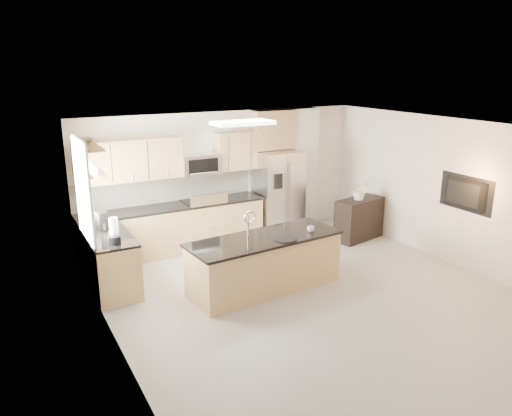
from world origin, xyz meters
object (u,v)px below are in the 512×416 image
credenza (359,219)px  kettle (112,230)px  platter (286,239)px  bowl (84,140)px  flower_vase (360,184)px  coffee_maker (102,221)px  television (463,194)px  range (204,223)px  microwave (200,164)px  cup (311,229)px  refrigerator (278,193)px  blender (114,233)px  island (265,263)px

credenza → kettle: 5.03m
platter → bowl: size_ratio=0.97×
flower_vase → coffee_maker: bearing=176.6°
kettle → television: size_ratio=0.21×
range → microwave: size_ratio=1.50×
cup → bowl: bearing=153.2°
range → credenza: size_ratio=1.07×
flower_vase → television: bearing=-73.5°
platter → flower_vase: size_ratio=0.56×
microwave → kettle: bearing=-146.7°
flower_vase → cup: bearing=-148.6°
range → credenza: range is taller
refrigerator → blender: (-3.73, -1.53, 0.21)m
blender → cup: bearing=-15.0°
credenza → television: (0.54, -2.00, 0.92)m
microwave → bowl: bearing=-157.9°
refrigerator → microwave: bearing=174.1°
range → microwave: microwave is taller
blender → television: size_ratio=0.38×
credenza → cup: size_ratio=9.07×
range → flower_vase: (2.92, -1.14, 0.70)m
refrigerator → television: (1.85, -3.07, 0.46)m
kettle → coffee_maker: 0.38m
kettle → bowl: bowl is taller
cup → bowl: bowl is taller
microwave → coffee_maker: microwave is taller
blender → kettle: blender is taller
microwave → credenza: bearing=-22.8°
island → credenza: bearing=17.0°
range → island: island is taller
refrigerator → blender: bearing=-157.7°
range → flower_vase: size_ratio=1.77×
coffee_maker → cup: bearing=-27.3°
island → kettle: size_ratio=11.18×
cup → platter: (-0.55, -0.12, -0.04)m
blender → coffee_maker: size_ratio=1.34×
refrigerator → flower_vase: bearing=-40.8°
kettle → flower_vase: bearing=0.8°
bowl → television: bowl is taller
kettle → television: television is taller
bowl → island: bearing=-32.0°
cup → television: television is taller
refrigerator → blender: 4.04m
island → blender: bearing=158.1°
flower_vase → blender: bearing=-174.9°
blender → flower_vase: flower_vase is taller
refrigerator → coffee_maker: bearing=-168.1°
refrigerator → platter: 2.79m
blender → flower_vase: 5.02m
platter → coffee_maker: 2.95m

